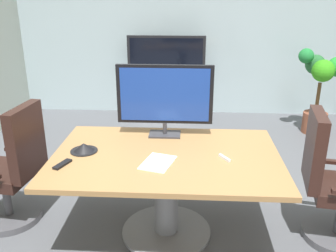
# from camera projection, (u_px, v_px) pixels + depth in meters

# --- Properties ---
(ground_plane) EXTENTS (7.61, 7.61, 0.00)m
(ground_plane) POSITION_uv_depth(u_px,v_px,m) (175.00, 226.00, 3.30)
(ground_plane) COLOR #515459
(wall_back_glass_partition) EXTENTS (5.41, 0.10, 2.85)m
(wall_back_glass_partition) POSITION_uv_depth(u_px,v_px,m) (184.00, 25.00, 5.89)
(wall_back_glass_partition) COLOR #9EB2B7
(wall_back_glass_partition) RESTS_ON ground
(conference_table) EXTENTS (1.80, 1.20, 0.74)m
(conference_table) POSITION_uv_depth(u_px,v_px,m) (166.00, 176.00, 3.02)
(conference_table) COLOR olive
(conference_table) RESTS_ON ground
(office_chair_left) EXTENTS (0.62, 0.60, 1.09)m
(office_chair_left) POSITION_uv_depth(u_px,v_px,m) (13.00, 175.00, 3.23)
(office_chair_left) COLOR #4C4C51
(office_chair_left) RESTS_ON ground
(office_chair_right) EXTENTS (0.63, 0.61, 1.09)m
(office_chair_right) POSITION_uv_depth(u_px,v_px,m) (332.00, 189.00, 3.01)
(office_chair_right) COLOR #4C4C51
(office_chair_right) RESTS_ON ground
(tv_monitor) EXTENTS (0.84, 0.18, 0.64)m
(tv_monitor) POSITION_uv_depth(u_px,v_px,m) (165.00, 96.00, 3.23)
(tv_monitor) COLOR #333338
(tv_monitor) RESTS_ON conference_table
(wall_display_unit) EXTENTS (1.20, 0.36, 1.31)m
(wall_display_unit) POSITION_uv_depth(u_px,v_px,m) (166.00, 91.00, 5.92)
(wall_display_unit) COLOR #B7BABC
(wall_display_unit) RESTS_ON ground
(potted_plant) EXTENTS (0.65, 0.59, 1.21)m
(potted_plant) POSITION_uv_depth(u_px,v_px,m) (320.00, 84.00, 5.19)
(potted_plant) COLOR brown
(potted_plant) RESTS_ON ground
(conference_phone) EXTENTS (0.22, 0.22, 0.07)m
(conference_phone) POSITION_uv_depth(u_px,v_px,m) (84.00, 148.00, 3.00)
(conference_phone) COLOR black
(conference_phone) RESTS_ON conference_table
(remote_control) EXTENTS (0.11, 0.18, 0.02)m
(remote_control) POSITION_uv_depth(u_px,v_px,m) (62.00, 164.00, 2.77)
(remote_control) COLOR black
(remote_control) RESTS_ON conference_table
(whiteboard_marker) EXTENTS (0.09, 0.12, 0.02)m
(whiteboard_marker) POSITION_uv_depth(u_px,v_px,m) (224.00, 158.00, 2.87)
(whiteboard_marker) COLOR silver
(whiteboard_marker) RESTS_ON conference_table
(paper_notepad) EXTENTS (0.29, 0.35, 0.01)m
(paper_notepad) POSITION_uv_depth(u_px,v_px,m) (158.00, 163.00, 2.81)
(paper_notepad) COLOR white
(paper_notepad) RESTS_ON conference_table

